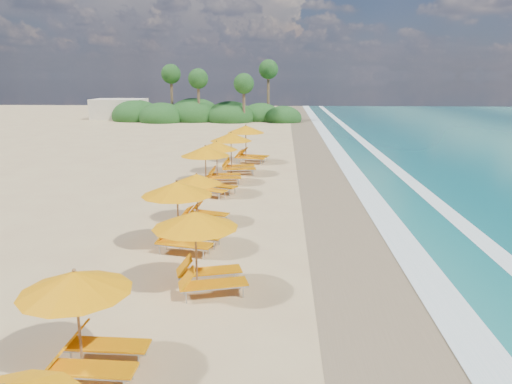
# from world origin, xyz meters

# --- Properties ---
(ground) EXTENTS (160.00, 160.00, 0.00)m
(ground) POSITION_xyz_m (0.00, 0.00, 0.00)
(ground) COLOR tan
(ground) RESTS_ON ground
(wet_sand) EXTENTS (4.00, 160.00, 0.01)m
(wet_sand) POSITION_xyz_m (4.00, 0.00, 0.01)
(wet_sand) COLOR #836E4E
(wet_sand) RESTS_ON ground
(surf_foam) EXTENTS (4.00, 160.00, 0.01)m
(surf_foam) POSITION_xyz_m (6.70, 0.00, 0.03)
(surf_foam) COLOR white
(surf_foam) RESTS_ON ground
(station_1) EXTENTS (2.46, 2.27, 2.27)m
(station_1) POSITION_xyz_m (-2.78, -11.03, 1.27)
(station_1) COLOR olive
(station_1) RESTS_ON ground
(station_2) EXTENTS (3.02, 2.93, 2.42)m
(station_2) POSITION_xyz_m (-1.09, -7.05, 1.35)
(station_2) COLOR olive
(station_2) RESTS_ON ground
(station_3) EXTENTS (3.07, 2.96, 2.50)m
(station_3) POSITION_xyz_m (-2.31, -3.76, 1.40)
(station_3) COLOR olive
(station_3) RESTS_ON ground
(station_4) EXTENTS (2.68, 2.62, 2.10)m
(station_4) POSITION_xyz_m (-2.25, -0.56, 1.18)
(station_4) COLOR olive
(station_4) RESTS_ON ground
(station_5) EXTENTS (3.36, 3.34, 2.56)m
(station_5) POSITION_xyz_m (-2.64, 4.29, 1.43)
(station_5) COLOR olive
(station_5) RESTS_ON ground
(station_6) EXTENTS (2.79, 2.64, 2.42)m
(station_6) POSITION_xyz_m (-2.44, 7.21, 1.36)
(station_6) COLOR olive
(station_6) RESTS_ON ground
(station_7) EXTENTS (3.10, 2.95, 2.63)m
(station_7) POSITION_xyz_m (-1.88, 9.79, 1.47)
(station_7) COLOR olive
(station_7) RESTS_ON ground
(station_8) EXTENTS (3.28, 3.16, 2.66)m
(station_8) POSITION_xyz_m (-1.31, 13.89, 1.49)
(station_8) COLOR olive
(station_8) RESTS_ON ground
(treeline) EXTENTS (25.80, 8.80, 9.74)m
(treeline) POSITION_xyz_m (-9.94, 45.51, 1.00)
(treeline) COLOR #163D14
(treeline) RESTS_ON ground
(beach_building) EXTENTS (7.00, 5.00, 2.80)m
(beach_building) POSITION_xyz_m (-22.00, 48.00, 1.40)
(beach_building) COLOR beige
(beach_building) RESTS_ON ground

